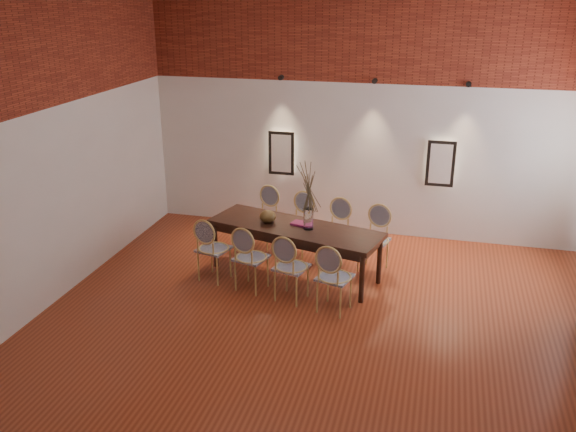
% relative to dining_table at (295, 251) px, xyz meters
% --- Properties ---
extents(floor, '(7.00, 7.00, 0.02)m').
position_rel_dining_table_xyz_m(floor, '(0.61, -1.60, -0.39)').
color(floor, brown).
rests_on(floor, ground).
extents(wall_back, '(7.00, 0.10, 4.00)m').
position_rel_dining_table_xyz_m(wall_back, '(0.61, 1.95, 1.62)').
color(wall_back, silver).
rests_on(wall_back, ground).
extents(wall_front, '(7.00, 0.10, 4.00)m').
position_rel_dining_table_xyz_m(wall_front, '(0.61, -5.15, 1.62)').
color(wall_front, silver).
rests_on(wall_front, ground).
extents(wall_left, '(0.10, 7.00, 4.00)m').
position_rel_dining_table_xyz_m(wall_left, '(-2.94, -1.60, 1.62)').
color(wall_left, silver).
rests_on(wall_left, ground).
extents(brick_band_back, '(7.00, 0.02, 1.50)m').
position_rel_dining_table_xyz_m(brick_band_back, '(0.61, 1.88, 2.88)').
color(brick_band_back, maroon).
rests_on(brick_band_back, ground).
extents(brick_band_front, '(7.00, 0.02, 1.50)m').
position_rel_dining_table_xyz_m(brick_band_front, '(0.61, -5.08, 2.88)').
color(brick_band_front, maroon).
rests_on(brick_band_front, ground).
extents(brick_band_left, '(0.02, 7.00, 1.50)m').
position_rel_dining_table_xyz_m(brick_band_left, '(-2.87, -1.60, 2.88)').
color(brick_band_left, maroon).
rests_on(brick_band_left, ground).
extents(niche_left, '(0.36, 0.06, 0.66)m').
position_rel_dining_table_xyz_m(niche_left, '(-0.69, 1.85, 0.93)').
color(niche_left, '#FFEAC6').
rests_on(niche_left, wall_back).
extents(niche_right, '(0.36, 0.06, 0.66)m').
position_rel_dining_table_xyz_m(niche_right, '(1.91, 1.85, 0.93)').
color(niche_right, '#FFEAC6').
rests_on(niche_right, wall_back).
extents(spot_fixture_left, '(0.08, 0.10, 0.08)m').
position_rel_dining_table_xyz_m(spot_fixture_left, '(-0.69, 1.82, 2.17)').
color(spot_fixture_left, black).
rests_on(spot_fixture_left, wall_back).
extents(spot_fixture_mid, '(0.08, 0.10, 0.08)m').
position_rel_dining_table_xyz_m(spot_fixture_mid, '(0.81, 1.82, 2.17)').
color(spot_fixture_mid, black).
rests_on(spot_fixture_mid, wall_back).
extents(spot_fixture_right, '(0.08, 0.10, 0.08)m').
position_rel_dining_table_xyz_m(spot_fixture_right, '(2.21, 1.82, 2.17)').
color(spot_fixture_right, black).
rests_on(spot_fixture_right, wall_back).
extents(dining_table, '(2.60, 1.39, 0.75)m').
position_rel_dining_table_xyz_m(dining_table, '(0.00, 0.00, 0.00)').
color(dining_table, '#311911').
rests_on(dining_table, floor).
extents(chair_near_a, '(0.54, 0.54, 0.94)m').
position_rel_dining_table_xyz_m(chair_near_a, '(-1.07, -0.43, 0.09)').
color(chair_near_a, tan).
rests_on(chair_near_a, floor).
extents(chair_near_b, '(0.54, 0.54, 0.94)m').
position_rel_dining_table_xyz_m(chair_near_b, '(-0.47, -0.58, 0.09)').
color(chair_near_b, tan).
rests_on(chair_near_b, floor).
extents(chair_near_c, '(0.54, 0.54, 0.94)m').
position_rel_dining_table_xyz_m(chair_near_c, '(0.13, -0.73, 0.09)').
color(chair_near_c, tan).
rests_on(chair_near_c, floor).
extents(chair_near_d, '(0.54, 0.54, 0.94)m').
position_rel_dining_table_xyz_m(chair_near_d, '(0.73, -0.89, 0.09)').
color(chair_near_d, tan).
rests_on(chair_near_d, floor).
extents(chair_far_a, '(0.54, 0.54, 0.94)m').
position_rel_dining_table_xyz_m(chair_far_a, '(-0.73, 0.89, 0.09)').
color(chair_far_a, tan).
rests_on(chair_far_a, floor).
extents(chair_far_b, '(0.54, 0.54, 0.94)m').
position_rel_dining_table_xyz_m(chair_far_b, '(-0.13, 0.73, 0.09)').
color(chair_far_b, tan).
rests_on(chair_far_b, floor).
extents(chair_far_c, '(0.54, 0.54, 0.94)m').
position_rel_dining_table_xyz_m(chair_far_c, '(0.47, 0.58, 0.09)').
color(chair_far_c, tan).
rests_on(chair_far_c, floor).
extents(chair_far_d, '(0.54, 0.54, 0.94)m').
position_rel_dining_table_xyz_m(chair_far_d, '(1.07, 0.43, 0.09)').
color(chair_far_d, tan).
rests_on(chair_far_d, floor).
extents(vase, '(0.14, 0.14, 0.30)m').
position_rel_dining_table_xyz_m(vase, '(0.20, -0.05, 0.53)').
color(vase, silver).
rests_on(vase, dining_table).
extents(dried_branches, '(0.50, 0.50, 0.70)m').
position_rel_dining_table_xyz_m(dried_branches, '(0.20, -0.05, 0.98)').
color(dried_branches, brown).
rests_on(dried_branches, vase).
extents(bowl, '(0.24, 0.24, 0.18)m').
position_rel_dining_table_xyz_m(bowl, '(-0.42, 0.05, 0.46)').
color(bowl, brown).
rests_on(bowl, dining_table).
extents(book, '(0.30, 0.24, 0.03)m').
position_rel_dining_table_xyz_m(book, '(0.07, 0.08, 0.39)').
color(book, '#7F1A4B').
rests_on(book, dining_table).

